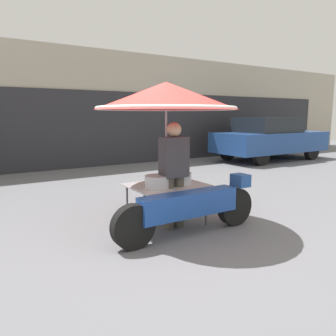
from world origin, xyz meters
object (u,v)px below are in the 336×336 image
at_px(vendor_motorcycle_cart, 168,113).
at_px(potted_plant, 298,143).
at_px(vendor_person, 174,170).
at_px(parked_car, 270,138).

bearing_deg(vendor_motorcycle_cart, potted_plant, 27.19).
distance_m(vendor_person, potted_plant, 11.29).
bearing_deg(parked_car, vendor_person, -148.53).
xyz_separation_m(parked_car, potted_plant, (3.08, 1.05, -0.38)).
bearing_deg(vendor_person, parked_car, 31.47).
distance_m(vendor_person, parked_car, 8.08).
bearing_deg(potted_plant, parked_car, -161.13).
distance_m(vendor_motorcycle_cart, parked_car, 8.04).
bearing_deg(vendor_person, potted_plant, 27.86).
xyz_separation_m(vendor_motorcycle_cart, vendor_person, (-0.00, -0.15, -0.80)).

